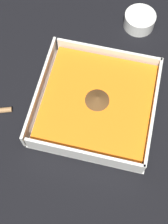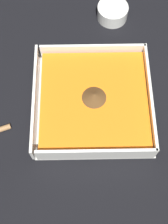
# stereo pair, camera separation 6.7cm
# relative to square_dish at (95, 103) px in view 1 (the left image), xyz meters

# --- Properties ---
(ground_plane) EXTENTS (4.00, 4.00, 0.00)m
(ground_plane) POSITION_rel_square_dish_xyz_m (0.00, -0.00, -0.02)
(ground_plane) COLOR black
(square_dish) EXTENTS (0.25, 0.25, 0.06)m
(square_dish) POSITION_rel_square_dish_xyz_m (0.00, 0.00, 0.00)
(square_dish) COLOR silver
(square_dish) RESTS_ON ground_plane
(spice_bowl) EXTENTS (0.08, 0.08, 0.04)m
(spice_bowl) POSITION_rel_square_dish_xyz_m (0.25, -0.06, -0.00)
(spice_bowl) COLOR silver
(spice_bowl) RESTS_ON ground_plane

